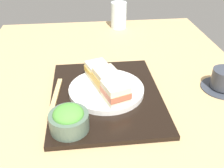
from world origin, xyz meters
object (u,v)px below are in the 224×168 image
(sandwich_plate, at_px, (106,90))
(coffee_cup, at_px, (224,81))
(sandwich_near, at_px, (98,70))
(sandwich_middle, at_px, (106,79))
(chopsticks_pair, at_px, (55,96))
(drinking_glass, at_px, (119,15))
(sandwich_far, at_px, (116,92))
(salad_bowl, at_px, (69,119))

(sandwich_plate, height_order, coffee_cup, coffee_cup)
(sandwich_plate, height_order, sandwich_near, sandwich_near)
(sandwich_middle, height_order, chopsticks_pair, sandwich_middle)
(sandwich_near, relative_size, sandwich_middle, 1.01)
(sandwich_near, height_order, sandwich_middle, sandwich_middle)
(chopsticks_pair, distance_m, drinking_glass, 0.67)
(drinking_glass, bearing_deg, sandwich_far, -8.25)
(sandwich_near, xyz_separation_m, chopsticks_pair, (0.08, -0.14, -0.04))
(coffee_cup, distance_m, drinking_glass, 0.66)
(sandwich_far, height_order, salad_bowl, sandwich_far)
(sandwich_near, distance_m, sandwich_middle, 0.07)
(sandwich_plate, xyz_separation_m, sandwich_near, (-0.07, -0.02, 0.03))
(sandwich_middle, height_order, drinking_glass, drinking_glass)
(sandwich_near, relative_size, drinking_glass, 0.73)
(sandwich_middle, relative_size, coffee_cup, 0.67)
(drinking_glass, bearing_deg, chopsticks_pair, -24.38)
(sandwich_plate, bearing_deg, sandwich_middle, -26.21)
(sandwich_middle, bearing_deg, sandwich_plate, 153.79)
(sandwich_middle, xyz_separation_m, drinking_glass, (-0.60, 0.12, 0.00))
(sandwich_near, height_order, salad_bowl, salad_bowl)
(sandwich_plate, distance_m, salad_bowl, 0.19)
(sandwich_plate, distance_m, chopsticks_pair, 0.16)
(salad_bowl, bearing_deg, drinking_glass, 163.11)
(sandwich_plate, height_order, sandwich_far, sandwich_far)
(sandwich_plate, height_order, drinking_glass, drinking_glass)
(sandwich_near, bearing_deg, chopsticks_pair, -59.69)
(sandwich_far, bearing_deg, sandwich_near, -161.90)
(sandwich_near, relative_size, sandwich_far, 1.00)
(sandwich_middle, xyz_separation_m, salad_bowl, (0.16, -0.11, -0.02))
(drinking_glass, bearing_deg, sandwich_middle, -11.22)
(chopsticks_pair, height_order, coffee_cup, coffee_cup)
(sandwich_plate, xyz_separation_m, coffee_cup, (0.00, 0.38, 0.01))
(chopsticks_pair, bearing_deg, drinking_glass, 155.62)
(sandwich_plate, xyz_separation_m, chopsticks_pair, (0.01, -0.16, -0.01))
(sandwich_far, distance_m, chopsticks_pair, 0.19)
(sandwich_middle, bearing_deg, coffee_cup, 89.62)
(sandwich_plate, height_order, sandwich_middle, sandwich_middle)
(sandwich_plate, xyz_separation_m, salad_bowl, (0.16, -0.11, 0.02))
(sandwich_near, xyz_separation_m, coffee_cup, (0.07, 0.41, -0.03))
(sandwich_plate, bearing_deg, drinking_glass, 168.78)
(salad_bowl, bearing_deg, sandwich_far, 123.86)
(sandwich_middle, relative_size, chopsticks_pair, 0.47)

